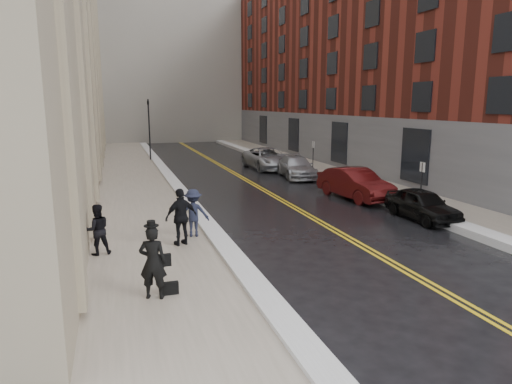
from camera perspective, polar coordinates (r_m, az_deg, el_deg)
ground at (r=12.01m, az=12.23°, el=-13.17°), size 160.00×160.00×0.00m
sidewalk_left at (r=25.94m, az=-14.73°, el=0.02°), size 4.00×64.00×0.15m
sidewalk_right at (r=29.73m, az=12.21°, el=1.51°), size 3.00×64.00×0.15m
lane_stripe_a at (r=27.12m, az=-0.07°, el=0.70°), size 0.12×64.00×0.01m
lane_stripe_b at (r=27.19m, az=0.42°, el=0.73°), size 0.12×64.00×0.01m
snow_ridge_left at (r=26.12m, az=-9.70°, el=0.43°), size 0.70×60.80×0.26m
snow_ridge_right at (r=28.85m, az=9.02°, el=1.49°), size 0.85×60.80×0.30m
building_right at (r=40.03m, az=18.69°, el=16.41°), size 14.00×50.00×18.00m
traffic_signal at (r=39.62m, az=-13.22°, el=8.18°), size 0.18×0.15×5.20m
parking_sign_near at (r=22.33m, az=19.98°, el=1.31°), size 0.06×0.35×2.23m
parking_sign_far at (r=32.59m, az=7.15°, el=4.77°), size 0.06×0.35×2.23m
car_black at (r=20.56m, az=20.06°, el=-1.47°), size 1.60×3.89×1.32m
car_maroon at (r=24.07m, az=12.28°, el=1.03°), size 2.28×4.99×1.59m
car_silver_near at (r=30.52m, az=5.06°, el=3.14°), size 2.55×4.99×1.39m
car_silver_far at (r=34.32m, az=1.47°, el=4.21°), size 2.79×5.75×1.58m
pedestrian_main at (r=11.50m, az=-12.76°, el=-8.58°), size 0.78×0.63×1.84m
pedestrian_a at (r=15.24m, az=-19.24°, el=-4.46°), size 0.90×0.76×1.63m
pedestrian_b at (r=16.50m, az=-7.84°, el=-2.60°), size 1.21×0.83×1.72m
pedestrian_c at (r=15.54m, az=-9.33°, el=-3.09°), size 1.23×0.80×1.94m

